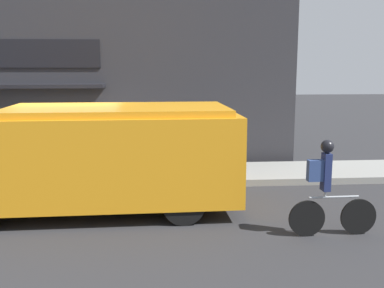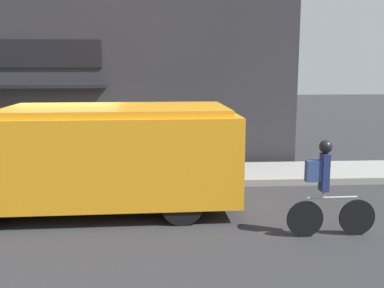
# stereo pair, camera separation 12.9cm
# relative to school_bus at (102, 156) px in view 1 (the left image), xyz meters

# --- Properties ---
(ground_plane) EXTENTS (70.00, 70.00, 0.00)m
(ground_plane) POSITION_rel_school_bus_xyz_m (-1.02, 1.48, -1.10)
(ground_plane) COLOR #2B2B2D
(sidewalk) EXTENTS (28.00, 2.03, 0.17)m
(sidewalk) POSITION_rel_school_bus_xyz_m (-1.02, 2.50, -1.02)
(sidewalk) COLOR gray
(sidewalk) RESTS_ON ground_plane
(storefront) EXTENTS (12.29, 0.88, 5.19)m
(storefront) POSITION_rel_school_bus_xyz_m (-1.09, 3.93, 1.49)
(storefront) COLOR #2D2D33
(storefront) RESTS_ON ground_plane
(school_bus) EXTENTS (5.97, 2.88, 2.09)m
(school_bus) POSITION_rel_school_bus_xyz_m (0.00, 0.00, 0.00)
(school_bus) COLOR orange
(school_bus) RESTS_ON ground_plane
(cyclist) EXTENTS (1.55, 0.22, 1.67)m
(cyclist) POSITION_rel_school_bus_xyz_m (3.98, -1.76, -0.27)
(cyclist) COLOR black
(cyclist) RESTS_ON ground_plane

